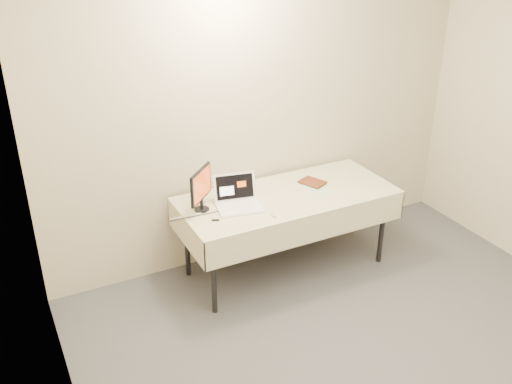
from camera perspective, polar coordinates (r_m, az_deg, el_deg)
name	(u,v)px	position (r m, az deg, el deg)	size (l,w,h in m)	color
back_wall	(263,111)	(4.98, 0.71, 8.14)	(4.00, 0.10, 2.70)	beige
table	(287,201)	(4.87, 3.13, -0.92)	(1.86, 0.81, 0.74)	black
laptop	(237,199)	(4.64, -1.87, -0.71)	(0.40, 0.38, 0.24)	white
monitor	(201,187)	(4.52, -5.54, 0.54)	(0.26, 0.26, 0.36)	black
book	(308,175)	(4.96, 5.21, 1.68)	(0.16, 0.02, 0.22)	#953D1B
alarm_clock	(245,188)	(4.90, -1.14, 0.42)	(0.14, 0.09, 0.05)	black
clicker	(274,215)	(4.51, 1.82, -2.29)	(0.04, 0.08, 0.02)	silver
paper_form	(315,188)	(4.98, 5.95, 0.36)	(0.11, 0.29, 0.00)	#A8D3AB
usb_dongle	(215,220)	(4.45, -4.08, -2.82)	(0.06, 0.02, 0.01)	black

